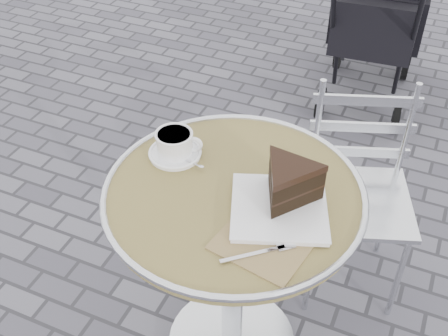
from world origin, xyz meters
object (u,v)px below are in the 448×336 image
at_px(cafe_table, 233,233).
at_px(bistro_chair, 359,168).
at_px(cake_plate_set, 286,189).
at_px(baby_stroller, 378,19).
at_px(cappuccino_set, 175,146).

distance_m(cafe_table, bistro_chair, 0.59).
bearing_deg(cake_plate_set, baby_stroller, 72.21).
relative_size(cappuccino_set, cake_plate_set, 0.43).
height_order(cake_plate_set, bistro_chair, cake_plate_set).
relative_size(cafe_table, cake_plate_set, 1.83).
bearing_deg(bistro_chair, baby_stroller, 79.02).
distance_m(cafe_table, cake_plate_set, 0.27).
bearing_deg(cafe_table, bistro_chair, 64.02).
xyz_separation_m(cafe_table, cake_plate_set, (0.14, 0.00, 0.22)).
height_order(cappuccino_set, cake_plate_set, cake_plate_set).
distance_m(cafe_table, cappuccino_set, 0.30).
xyz_separation_m(cake_plate_set, bistro_chair, (0.11, 0.52, -0.30)).
distance_m(bistro_chair, baby_stroller, 1.34).
bearing_deg(baby_stroller, cake_plate_set, -91.95).
xyz_separation_m(cafe_table, bistro_chair, (0.26, 0.52, -0.07)).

